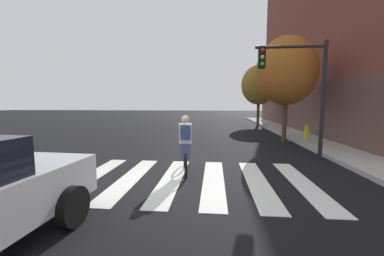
{
  "coord_description": "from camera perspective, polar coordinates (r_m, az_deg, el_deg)",
  "views": [
    {
      "loc": [
        1.36,
        -6.04,
        2.03
      ],
      "look_at": [
        0.55,
        2.46,
        1.13
      ],
      "focal_mm": 21.92,
      "sensor_mm": 36.0,
      "label": 1
    }
  ],
  "objects": [
    {
      "name": "street_tree_near",
      "position": [
        13.42,
        21.99,
        12.7
      ],
      "size": [
        3.07,
        3.07,
        5.47
      ],
      "color": "#4C3823",
      "rests_on": "ground"
    },
    {
      "name": "traffic_light_near",
      "position": [
        9.27,
        24.72,
        10.62
      ],
      "size": [
        2.47,
        0.28,
        4.2
      ],
      "color": "black",
      "rests_on": "ground"
    },
    {
      "name": "cyclist",
      "position": [
        6.75,
        -1.65,
        -4.1
      ],
      "size": [
        0.39,
        1.7,
        1.69
      ],
      "color": "black",
      "rests_on": "ground"
    },
    {
      "name": "street_tree_mid",
      "position": [
        21.82,
        15.96,
        10.05
      ],
      "size": [
        3.04,
        3.04,
        5.4
      ],
      "color": "#4C3823",
      "rests_on": "ground"
    },
    {
      "name": "fire_hydrant",
      "position": [
        13.87,
        26.1,
        -0.79
      ],
      "size": [
        0.33,
        0.22,
        0.78
      ],
      "color": "gold",
      "rests_on": "sidewalk"
    },
    {
      "name": "crosswalk_stripes",
      "position": [
        6.47,
        -4.99,
        -12.24
      ],
      "size": [
        7.3,
        3.8,
        0.01
      ],
      "color": "silver",
      "rests_on": "ground"
    },
    {
      "name": "ground_plane",
      "position": [
        6.51,
        -7.05,
        -12.19
      ],
      "size": [
        120.0,
        120.0,
        0.0
      ],
      "primitive_type": "plane",
      "color": "black"
    }
  ]
}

